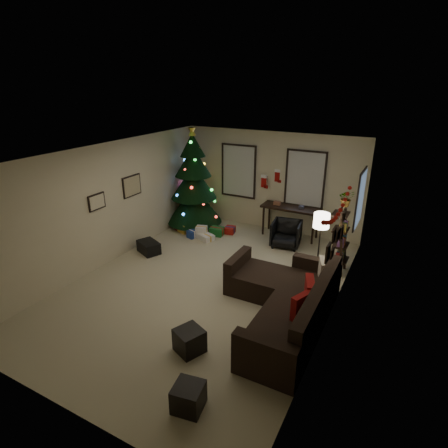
% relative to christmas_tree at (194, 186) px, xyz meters
% --- Properties ---
extents(floor, '(7.00, 7.00, 0.00)m').
position_rel_christmas_tree_xyz_m(floor, '(1.94, -2.66, -1.19)').
color(floor, '#B7AC8A').
rests_on(floor, ground).
extents(ceiling, '(7.00, 7.00, 0.00)m').
position_rel_christmas_tree_xyz_m(ceiling, '(1.94, -2.66, 1.51)').
color(ceiling, white).
rests_on(ceiling, floor).
extents(wall_back, '(5.00, 0.00, 5.00)m').
position_rel_christmas_tree_xyz_m(wall_back, '(1.94, 0.84, 0.16)').
color(wall_back, beige).
rests_on(wall_back, floor).
extents(wall_front, '(5.00, 0.00, 5.00)m').
position_rel_christmas_tree_xyz_m(wall_front, '(1.94, -6.16, 0.16)').
color(wall_front, beige).
rests_on(wall_front, floor).
extents(wall_left, '(0.00, 7.00, 7.00)m').
position_rel_christmas_tree_xyz_m(wall_left, '(-0.56, -2.66, 0.16)').
color(wall_left, beige).
rests_on(wall_left, floor).
extents(wall_right, '(0.00, 7.00, 7.00)m').
position_rel_christmas_tree_xyz_m(wall_right, '(4.44, -2.66, 0.16)').
color(wall_right, beige).
rests_on(wall_right, floor).
extents(window_back_left, '(1.05, 0.06, 1.50)m').
position_rel_christmas_tree_xyz_m(window_back_left, '(0.99, 0.81, 0.36)').
color(window_back_left, '#728CB2').
rests_on(window_back_left, wall_back).
extents(window_back_right, '(1.05, 0.06, 1.50)m').
position_rel_christmas_tree_xyz_m(window_back_right, '(2.89, 0.81, 0.36)').
color(window_back_right, '#728CB2').
rests_on(window_back_right, wall_back).
extents(window_right_wall, '(0.06, 0.90, 1.30)m').
position_rel_christmas_tree_xyz_m(window_right_wall, '(4.41, -0.11, 0.31)').
color(window_right_wall, '#728CB2').
rests_on(window_right_wall, wall_right).
extents(christmas_tree, '(1.54, 1.54, 2.87)m').
position_rel_christmas_tree_xyz_m(christmas_tree, '(0.00, 0.00, 0.00)').
color(christmas_tree, black).
rests_on(christmas_tree, floor).
extents(presents, '(1.50, 1.01, 0.30)m').
position_rel_christmas_tree_xyz_m(presents, '(0.49, -0.39, -1.07)').
color(presents, '#14591E').
rests_on(presents, floor).
extents(sofa, '(2.01, 2.91, 0.90)m').
position_rel_christmas_tree_xyz_m(sofa, '(3.76, -2.97, -0.89)').
color(sofa, black).
rests_on(sofa, floor).
extents(pillow_red_a, '(0.27, 0.43, 0.42)m').
position_rel_christmas_tree_xyz_m(pillow_red_a, '(4.15, -3.44, -0.55)').
color(pillow_red_a, maroon).
rests_on(pillow_red_a, sofa).
extents(pillow_red_b, '(0.28, 0.51, 0.49)m').
position_rel_christmas_tree_xyz_m(pillow_red_b, '(4.15, -3.02, -0.55)').
color(pillow_red_b, maroon).
rests_on(pillow_red_b, sofa).
extents(pillow_cream, '(0.25, 0.43, 0.41)m').
position_rel_christmas_tree_xyz_m(pillow_cream, '(4.15, -2.11, -0.56)').
color(pillow_cream, beige).
rests_on(pillow_cream, sofa).
extents(ottoman_near, '(0.52, 0.52, 0.38)m').
position_rel_christmas_tree_xyz_m(ottoman_near, '(2.72, -4.49, -1.00)').
color(ottoman_near, black).
rests_on(ottoman_near, floor).
extents(ottoman_far, '(0.43, 0.43, 0.35)m').
position_rel_christmas_tree_xyz_m(ottoman_far, '(3.29, -5.40, -1.01)').
color(ottoman_far, black).
rests_on(ottoman_far, floor).
extents(desk, '(1.54, 0.55, 0.83)m').
position_rel_christmas_tree_xyz_m(desk, '(2.65, 0.56, -0.46)').
color(desk, black).
rests_on(desk, floor).
extents(desk_chair, '(0.73, 0.69, 0.66)m').
position_rel_christmas_tree_xyz_m(desk_chair, '(2.77, -0.09, -0.86)').
color(desk_chair, black).
rests_on(desk_chair, floor).
extents(bookshelf, '(0.30, 0.46, 1.55)m').
position_rel_christmas_tree_xyz_m(bookshelf, '(4.24, -0.84, -0.43)').
color(bookshelf, black).
rests_on(bookshelf, floor).
extents(potted_plant, '(0.50, 0.47, 0.45)m').
position_rel_christmas_tree_xyz_m(potted_plant, '(4.24, -0.99, 0.60)').
color(potted_plant, '#4C4C4C').
rests_on(potted_plant, bookshelf).
extents(floor_lamp, '(0.32, 0.32, 1.49)m').
position_rel_christmas_tree_xyz_m(floor_lamp, '(3.89, -1.43, 0.06)').
color(floor_lamp, black).
rests_on(floor_lamp, floor).
extents(art_map, '(0.04, 0.60, 0.50)m').
position_rel_christmas_tree_xyz_m(art_map, '(-0.54, -1.88, 0.40)').
color(art_map, black).
rests_on(art_map, wall_left).
extents(art_abstract, '(0.04, 0.45, 0.35)m').
position_rel_christmas_tree_xyz_m(art_abstract, '(-0.54, -3.00, 0.32)').
color(art_abstract, black).
rests_on(art_abstract, wall_left).
extents(gallery, '(0.03, 1.25, 0.54)m').
position_rel_christmas_tree_xyz_m(gallery, '(4.42, -2.73, 0.38)').
color(gallery, black).
rests_on(gallery, wall_right).
extents(garland, '(0.08, 1.90, 0.30)m').
position_rel_christmas_tree_xyz_m(garland, '(4.39, -2.70, 0.87)').
color(garland, '#A5140C').
rests_on(garland, wall_right).
extents(stocking_left, '(0.20, 0.05, 0.36)m').
position_rel_christmas_tree_xyz_m(stocking_left, '(1.80, 0.72, 0.19)').
color(stocking_left, '#990F0C').
rests_on(stocking_left, wall_back).
extents(stocking_right, '(0.20, 0.05, 0.36)m').
position_rel_christmas_tree_xyz_m(stocking_right, '(2.13, 0.86, 0.36)').
color(stocking_right, '#990F0C').
rests_on(stocking_right, wall_back).
extents(storage_bin, '(0.68, 0.58, 0.29)m').
position_rel_christmas_tree_xyz_m(storage_bin, '(-0.05, -2.02, -1.05)').
color(storage_bin, black).
rests_on(storage_bin, floor).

